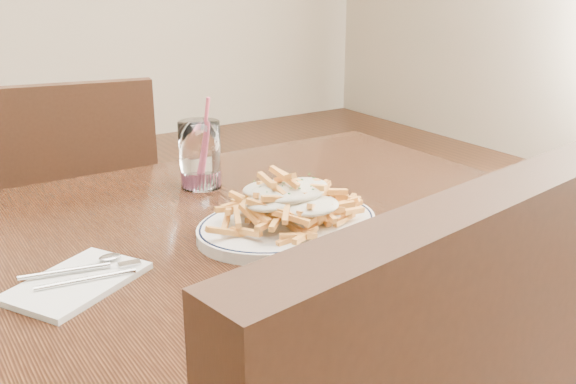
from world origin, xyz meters
TOP-DOWN VIEW (x-y plane):
  - table at (0.00, 0.00)m, footprint 1.20×0.80m
  - chair_far at (-0.10, 0.69)m, footprint 0.50×0.50m
  - fries_plate at (0.06, -0.09)m, footprint 0.38×0.35m
  - loaded_fries at (0.06, -0.09)m, footprint 0.27×0.23m
  - napkin at (-0.29, -0.09)m, footprint 0.22×0.19m
  - cutlery at (-0.29, -0.09)m, footprint 0.17×0.08m
  - water_glass at (0.04, 0.20)m, footprint 0.08×0.08m

SIDE VIEW (x-z plane):
  - chair_far at x=-0.10m, z-range 0.06..0.98m
  - table at x=0.00m, z-range 0.30..1.05m
  - napkin at x=-0.29m, z-range 0.75..0.76m
  - fries_plate at x=0.06m, z-range 0.75..0.77m
  - cutlery at x=-0.29m, z-range 0.76..0.76m
  - water_glass at x=0.04m, z-range 0.72..0.90m
  - loaded_fries at x=0.06m, z-range 0.77..0.85m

